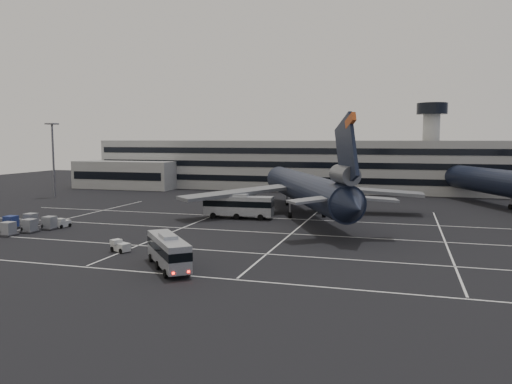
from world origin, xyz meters
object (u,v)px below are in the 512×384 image
Objects in this scene: uld_cluster at (20,224)px; trijet_main at (305,188)px; bus_near at (168,250)px; bus_far at (239,205)px; tug_a at (62,223)px.

trijet_main is at bearing 33.82° from uld_cluster.
bus_near is at bearing -125.39° from trijet_main.
uld_cluster is (-29.18, -21.26, -1.44)m from bus_far.
uld_cluster is at bearing 123.27° from bus_far.
trijet_main reaches higher than bus_far.
tug_a is at bearing 41.65° from uld_cluster.
tug_a is 0.23× the size of uld_cluster.
bus_near is at bearing -23.80° from uld_cluster.
tug_a is (-24.57, -17.16, -1.75)m from bus_far.
tug_a is at bearing 107.00° from bus_near.
uld_cluster is (-32.95, 14.53, -1.09)m from bus_near.
tug_a is at bearing 122.13° from bus_far.
bus_far is at bearing -178.03° from trijet_main.
trijet_main is 4.83× the size of uld_cluster.
uld_cluster is at bearing 116.54° from bus_near.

